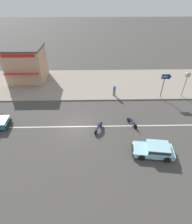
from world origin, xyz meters
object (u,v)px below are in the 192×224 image
at_px(hatchback_pale_blue_2, 155,149).
at_px(arrow_signboard, 169,78).
at_px(motorcycle_0, 132,123).
at_px(motorcycle_1, 98,127).
at_px(pedestrian_mid_kerb, 114,90).
at_px(street_clock, 187,78).
at_px(shopfront_corner_warung, 26,64).

height_order(hatchback_pale_blue_2, arrow_signboard, arrow_signboard).
bearing_deg(hatchback_pale_blue_2, motorcycle_0, 107.41).
distance_m(hatchback_pale_blue_2, arrow_signboard, 10.80).
distance_m(hatchback_pale_blue_2, motorcycle_1, 5.98).
xyz_separation_m(motorcycle_1, pedestrian_mid_kerb, (2.40, 6.94, 0.63)).
relative_size(hatchback_pale_blue_2, motorcycle_0, 2.31).
bearing_deg(motorcycle_0, street_clock, 36.86).
xyz_separation_m(motorcycle_0, street_clock, (7.93, 5.94, 2.34)).
xyz_separation_m(motorcycle_0, motorcycle_1, (-3.73, -0.72, 0.00)).
distance_m(hatchback_pale_blue_2, pedestrian_mid_kerb, 10.57).
distance_m(street_clock, pedestrian_mid_kerb, 9.42).
height_order(motorcycle_0, street_clock, street_clock).
distance_m(arrow_signboard, shopfront_corner_warung, 20.78).
distance_m(motorcycle_0, arrow_signboard, 8.24).
bearing_deg(street_clock, arrow_signboard, -173.79).
xyz_separation_m(hatchback_pale_blue_2, motorcycle_0, (-1.26, 4.01, -0.17)).
height_order(motorcycle_1, arrow_signboard, arrow_signboard).
height_order(motorcycle_0, shopfront_corner_warung, shopfront_corner_warung).
relative_size(street_clock, shopfront_corner_warung, 0.63).
xyz_separation_m(motorcycle_0, arrow_signboard, (5.41, 5.67, 2.56)).
bearing_deg(motorcycle_1, street_clock, 29.74).
height_order(pedestrian_mid_kerb, shopfront_corner_warung, shopfront_corner_warung).
xyz_separation_m(street_clock, pedestrian_mid_kerb, (-9.26, 0.28, -1.70)).
height_order(motorcycle_1, pedestrian_mid_kerb, pedestrian_mid_kerb).
xyz_separation_m(pedestrian_mid_kerb, shopfront_corner_warung, (-13.14, 5.48, 1.65)).
height_order(street_clock, shopfront_corner_warung, shopfront_corner_warung).
bearing_deg(shopfront_corner_warung, arrow_signboard, -16.91).
bearing_deg(shopfront_corner_warung, hatchback_pale_blue_2, -44.99).
distance_m(hatchback_pale_blue_2, street_clock, 12.18).
xyz_separation_m(motorcycle_0, pedestrian_mid_kerb, (-1.33, 6.23, 0.63)).
distance_m(pedestrian_mid_kerb, shopfront_corner_warung, 14.33).
xyz_separation_m(motorcycle_0, shopfront_corner_warung, (-14.47, 11.71, 2.28)).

